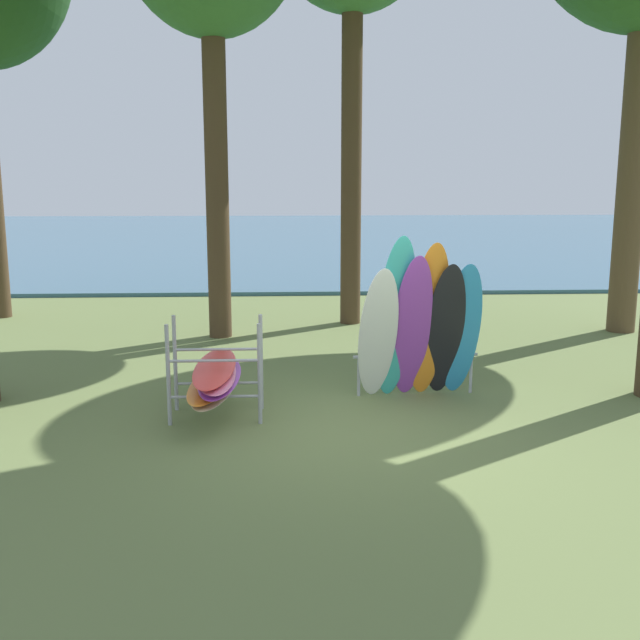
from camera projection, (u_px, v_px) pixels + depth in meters
name	position (u px, v px, depth m)	size (l,w,h in m)	color
ground_plane	(356.00, 431.00, 8.97)	(80.00, 80.00, 0.00)	olive
lake_water	(301.00, 236.00, 36.65)	(80.00, 36.00, 0.10)	#38607A
leaning_board_pile	(420.00, 327.00, 10.03)	(1.74, 0.86, 2.26)	white
board_storage_rack	(216.00, 376.00, 9.42)	(1.15, 2.13, 1.25)	#9EA0A5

